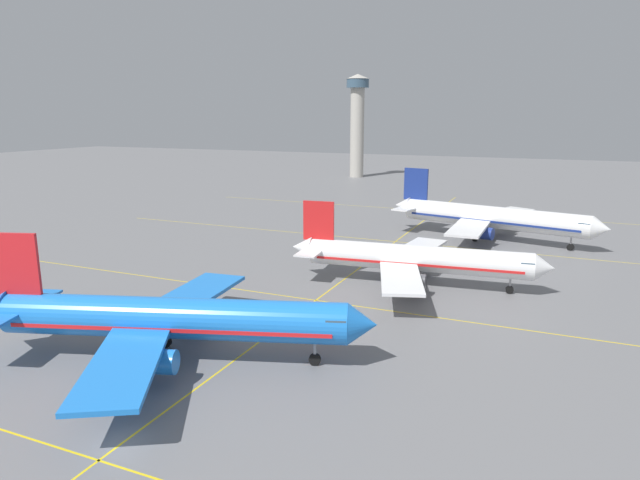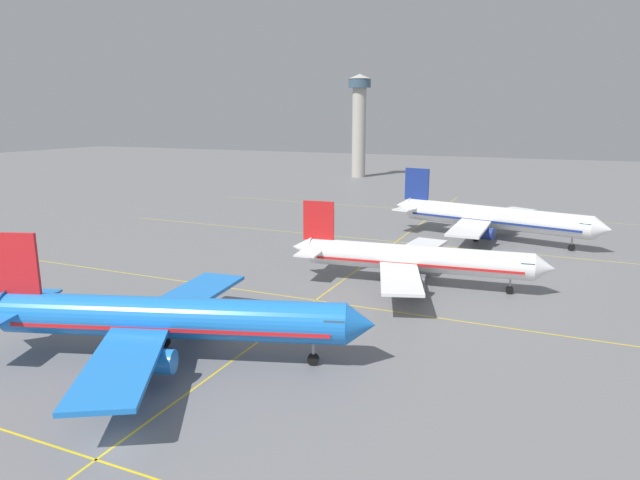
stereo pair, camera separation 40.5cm
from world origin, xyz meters
TOP-DOWN VIEW (x-y plane):
  - ground_plane at (0.00, 0.00)m, footprint 600.00×600.00m
  - airliner_front_gate at (-5.83, 13.30)m, footprint 38.71×33.09m
  - airliner_second_row at (9.79, 46.56)m, footprint 36.27×31.10m
  - airliner_third_row at (15.91, 80.88)m, footprint 40.85×34.70m
  - taxiway_markings at (0.00, 53.66)m, footprint 123.83×163.28m
  - control_tower at (-44.90, 175.29)m, footprint 8.82×8.82m

SIDE VIEW (x-z plane):
  - ground_plane at x=0.00m, z-range 0.00..0.00m
  - taxiway_markings at x=0.00m, z-range 0.00..0.01m
  - airliner_second_row at x=9.79m, z-range -1.79..9.48m
  - airliner_front_gate at x=-5.83m, z-range -1.95..10.37m
  - airliner_third_row at x=15.91m, z-range -2.03..10.76m
  - control_tower at x=-44.90m, z-range 3.05..41.27m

